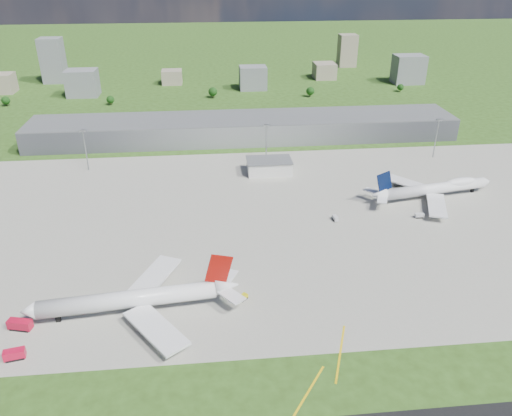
{
  "coord_description": "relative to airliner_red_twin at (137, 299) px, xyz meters",
  "views": [
    {
      "loc": [
        -25.55,
        -177.84,
        119.05
      ],
      "look_at": [
        -4.26,
        36.28,
        9.0
      ],
      "focal_mm": 35.0,
      "sensor_mm": 36.0,
      "label": 1
    }
  ],
  "objects": [
    {
      "name": "tree_far_e",
      "position": [
        214.54,
        311.32,
        -1.21
      ],
      "size": [
        6.3,
        6.3,
        7.7
      ],
      "color": "#382314",
      "rests_on": "ground"
    },
    {
      "name": "tree_far_w",
      "position": [
        -145.46,
        296.32,
        -0.56
      ],
      "size": [
        7.2,
        7.2,
        8.8
      ],
      "color": "#382314",
      "rests_on": "ground"
    },
    {
      "name": "mast_east",
      "position": [
        174.54,
        141.32,
        11.96
      ],
      "size": [
        3.5,
        2.0,
        25.9
      ],
      "color": "gray",
      "rests_on": "ground"
    },
    {
      "name": "van_white_near",
      "position": [
        90.07,
        62.51,
        -4.56
      ],
      "size": [
        2.46,
        4.66,
        2.32
      ],
      "rotation": [
        0.0,
        0.0,
        1.68
      ],
      "color": "silver",
      "rests_on": "ground"
    },
    {
      "name": "airliner_red_twin",
      "position": [
        0.0,
        0.0,
        0.0
      ],
      "size": [
        78.6,
        60.97,
        21.56
      ],
      "rotation": [
        0.0,
        0.0,
        3.24
      ],
      "color": "white",
      "rests_on": "ground"
    },
    {
      "name": "bldg_cw",
      "position": [
        -5.46,
        366.32,
        1.26
      ],
      "size": [
        20.0,
        18.0,
        14.0
      ],
      "primitive_type": "cube",
      "color": "gray",
      "rests_on": "ground"
    },
    {
      "name": "tree_c",
      "position": [
        34.54,
        306.32,
        0.09
      ],
      "size": [
        8.1,
        8.1,
        9.9
      ],
      "color": "#382314",
      "rests_on": "ground"
    },
    {
      "name": "airliner_blue_quad",
      "position": [
        150.19,
        83.18,
        -0.41
      ],
      "size": [
        73.19,
        56.75,
        19.19
      ],
      "rotation": [
        0.0,
        0.0,
        0.18
      ],
      "color": "white",
      "rests_on": "ground"
    },
    {
      "name": "crash_tender",
      "position": [
        -37.67,
        -20.68,
        -4.0
      ],
      "size": [
        7.2,
        4.22,
        3.5
      ],
      "rotation": [
        0.0,
        0.0,
        0.2
      ],
      "color": "red",
      "rests_on": "ground"
    },
    {
      "name": "fire_truck",
      "position": [
        -40.52,
        -5.76,
        -3.88
      ],
      "size": [
        8.99,
        5.18,
        3.74
      ],
      "rotation": [
        0.0,
        0.0,
        -0.25
      ],
      "color": "#B40C2A",
      "rests_on": "ground"
    },
    {
      "name": "bldg_e",
      "position": [
        234.54,
        346.32,
        8.26
      ],
      "size": [
        30.0,
        22.0,
        28.0
      ],
      "primitive_type": "cube",
      "color": "slate",
      "rests_on": "ground"
    },
    {
      "name": "van_white_far",
      "position": [
        132.96,
        61.17,
        -4.57
      ],
      "size": [
        4.42,
        2.19,
        2.3
      ],
      "rotation": [
        0.0,
        0.0,
        -0.01
      ],
      "color": "silver",
      "rests_on": "ground"
    },
    {
      "name": "ops_building",
      "position": [
        64.54,
        126.32,
        -1.74
      ],
      "size": [
        26.0,
        16.0,
        8.0
      ],
      "primitive_type": "cube",
      "color": "silver",
      "rests_on": "ground"
    },
    {
      "name": "bldg_far_w",
      "position": [
        -165.46,
        346.32,
        3.26
      ],
      "size": [
        24.0,
        20.0,
        18.0
      ],
      "primitive_type": "cube",
      "color": "gray",
      "rests_on": "ground"
    },
    {
      "name": "ground",
      "position": [
        54.54,
        176.32,
        -5.74
      ],
      "size": [
        1400.0,
        1400.0,
        0.0
      ],
      "primitive_type": "plane",
      "color": "#2E4917",
      "rests_on": "ground"
    },
    {
      "name": "tree_w",
      "position": [
        -55.46,
        291.32,
        -0.88
      ],
      "size": [
        6.75,
        6.75,
        8.25
      ],
      "color": "#382314",
      "rests_on": "ground"
    },
    {
      "name": "mast_center",
      "position": [
        64.54,
        141.32,
        11.96
      ],
      "size": [
        3.5,
        2.0,
        25.9
      ],
      "color": "gray",
      "rests_on": "ground"
    },
    {
      "name": "apron",
      "position": [
        64.54,
        66.32,
        -5.7
      ],
      "size": [
        360.0,
        190.0,
        0.08
      ],
      "primitive_type": "cube",
      "color": "gray",
      "rests_on": "ground"
    },
    {
      "name": "bldg_c",
      "position": [
        74.54,
        336.32,
        5.26
      ],
      "size": [
        26.0,
        20.0,
        22.0
      ],
      "primitive_type": "cube",
      "color": "slate",
      "rests_on": "ground"
    },
    {
      "name": "bldg_tall_w",
      "position": [
        -125.46,
        386.32,
        16.26
      ],
      "size": [
        22.0,
        20.0,
        44.0
      ],
      "primitive_type": "cube",
      "color": "slate",
      "rests_on": "ground"
    },
    {
      "name": "bldg_w",
      "position": [
        -85.46,
        326.32,
        6.26
      ],
      "size": [
        28.0,
        22.0,
        24.0
      ],
      "primitive_type": "cube",
      "color": "slate",
      "rests_on": "ground"
    },
    {
      "name": "bldg_tall_e",
      "position": [
        194.54,
        436.32,
        12.26
      ],
      "size": [
        20.0,
        18.0,
        36.0
      ],
      "primitive_type": "cube",
      "color": "gray",
      "rests_on": "ground"
    },
    {
      "name": "mast_west",
      "position": [
        -45.46,
        141.32,
        11.96
      ],
      "size": [
        3.5,
        2.0,
        25.9
      ],
      "color": "gray",
      "rests_on": "ground"
    },
    {
      "name": "tug_yellow",
      "position": [
        39.33,
        3.34,
        -4.77
      ],
      "size": [
        4.29,
        4.25,
        1.89
      ],
      "rotation": [
        0.0,
        0.0,
        0.77
      ],
      "color": "#CDBE0C",
      "rests_on": "ground"
    },
    {
      "name": "tree_e",
      "position": [
        124.54,
        301.32,
        -0.23
      ],
      "size": [
        7.65,
        7.65,
        9.35
      ],
      "color": "#382314",
      "rests_on": "ground"
    },
    {
      "name": "terminal",
      "position": [
        54.54,
        191.32,
        1.76
      ],
      "size": [
        300.0,
        42.0,
        15.0
      ],
      "primitive_type": "cube",
      "color": "gray",
      "rests_on": "ground"
    },
    {
      "name": "bldg_ce",
      "position": [
        154.54,
        376.32,
        2.26
      ],
      "size": [
        22.0,
        24.0,
        16.0
      ],
      "primitive_type": "cube",
      "color": "gray",
      "rests_on": "ground"
    }
  ]
}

